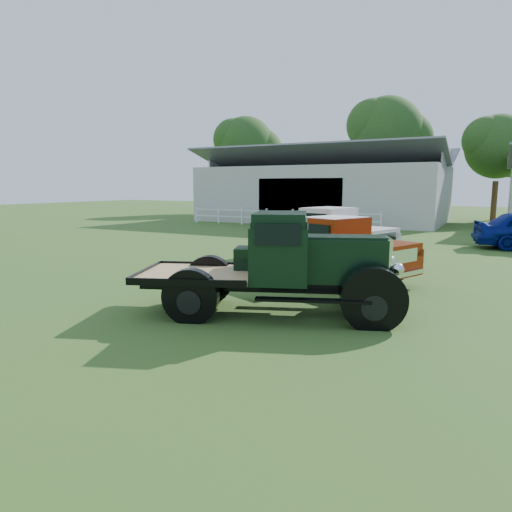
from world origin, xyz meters
The scene contains 9 objects.
ground centered at (0.00, 0.00, 0.00)m, with size 120.00×120.00×0.00m, color #355C25.
shed_left centered at (-7.00, 26.00, 2.80)m, with size 18.80×10.20×5.60m, color #A9A7A1, non-canonical shape.
fence_rail centered at (-8.00, 20.00, 0.60)m, with size 14.20×0.16×1.20m, color white, non-canonical shape.
tree_a centered at (-18.00, 33.00, 5.25)m, with size 6.30×6.30×10.50m, color #173814, non-canonical shape.
tree_b centered at (-4.00, 34.00, 5.75)m, with size 6.90×6.90×11.50m, color #173814, non-canonical shape.
tree_c centered at (5.00, 33.00, 4.50)m, with size 5.40×5.40×9.00m, color #173814, non-canonical shape.
vintage_flatbed centered at (1.25, 0.12, 1.11)m, with size 5.60×2.22×2.22m, color black, non-canonical shape.
red_pickup centered at (1.06, 4.45, 0.94)m, with size 5.17×1.99×1.89m, color maroon, non-canonical shape.
white_pickup centered at (-0.25, 7.65, 0.97)m, with size 5.27×2.04×1.94m, color silver, non-canonical shape.
Camera 1 is at (5.48, -8.68, 2.78)m, focal length 32.00 mm.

